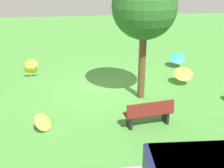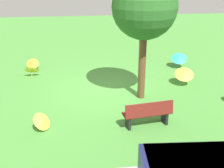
{
  "view_description": "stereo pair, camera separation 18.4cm",
  "coord_description": "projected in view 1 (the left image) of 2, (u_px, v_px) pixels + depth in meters",
  "views": [
    {
      "loc": [
        1.15,
        10.84,
        4.82
      ],
      "look_at": [
        -0.26,
        0.84,
        0.6
      ],
      "focal_mm": 44.72,
      "sensor_mm": 36.0,
      "label": 1
    },
    {
      "loc": [
        0.97,
        10.86,
        4.82
      ],
      "look_at": [
        -0.26,
        0.84,
        0.6
      ],
      "focal_mm": 44.72,
      "sensor_mm": 36.0,
      "label": 2
    }
  ],
  "objects": [
    {
      "name": "ground",
      "position": [
        103.0,
        90.0,
        11.91
      ],
      "size": [
        40.0,
        40.0,
        0.0
      ],
      "primitive_type": "plane",
      "color": "#478C38"
    },
    {
      "name": "park_bench",
      "position": [
        149.0,
        113.0,
        9.02
      ],
      "size": [
        1.65,
        0.69,
        0.9
      ],
      "color": "maroon",
      "rests_on": "ground"
    },
    {
      "name": "shade_tree",
      "position": [
        144.0,
        7.0,
        9.9
      ],
      "size": [
        2.37,
        2.37,
        4.73
      ],
      "color": "brown",
      "rests_on": "ground"
    },
    {
      "name": "parasol_orange_0",
      "position": [
        31.0,
        64.0,
        14.14
      ],
      "size": [
        0.65,
        0.6,
        0.58
      ],
      "color": "tan",
      "rests_on": "ground"
    },
    {
      "name": "parasol_teal_1",
      "position": [
        178.0,
        57.0,
        14.4
      ],
      "size": [
        1.0,
        0.98,
        0.82
      ],
      "color": "tan",
      "rests_on": "ground"
    },
    {
      "name": "parasol_yellow_1",
      "position": [
        44.0,
        121.0,
        8.84
      ],
      "size": [
        0.74,
        0.78,
        0.58
      ],
      "color": "tan",
      "rests_on": "ground"
    },
    {
      "name": "parasol_yellow_2",
      "position": [
        183.0,
        73.0,
        12.26
      ],
      "size": [
        0.98,
        0.95,
        0.8
      ],
      "color": "tan",
      "rests_on": "ground"
    },
    {
      "name": "parasol_yellow_3",
      "position": [
        31.0,
        70.0,
        13.17
      ],
      "size": [
        0.7,
        0.62,
        0.62
      ],
      "color": "tan",
      "rests_on": "ground"
    }
  ]
}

